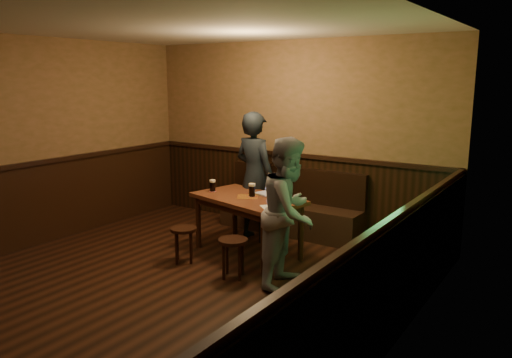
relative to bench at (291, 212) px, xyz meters
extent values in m
cube|color=black|center=(-0.15, -2.75, -0.32)|extent=(5.00, 6.00, 0.02)
cube|color=beige|center=(-0.15, -2.75, 2.50)|extent=(5.00, 6.00, 0.02)
cube|color=#96694C|center=(-0.15, 0.26, 1.09)|extent=(5.00, 0.02, 2.80)
cube|color=#96694C|center=(-2.66, -2.75, 1.09)|extent=(0.02, 6.00, 2.80)
cube|color=#96694C|center=(2.36, -2.75, 1.09)|extent=(0.02, 6.00, 2.80)
cube|color=black|center=(-0.15, 0.23, 0.24)|extent=(4.98, 0.04, 1.10)
cube|color=black|center=(-2.63, -2.75, 0.24)|extent=(0.04, 5.98, 1.10)
cube|color=black|center=(2.33, -2.75, 0.24)|extent=(0.04, 5.98, 1.10)
cube|color=black|center=(-0.15, 0.20, 0.82)|extent=(4.98, 0.06, 0.06)
cube|color=black|center=(-2.60, -2.75, 0.82)|extent=(0.06, 5.98, 0.06)
cube|color=black|center=(2.30, -2.75, 0.82)|extent=(0.06, 5.98, 0.06)
cube|color=black|center=(0.00, -0.04, -0.09)|extent=(2.20, 0.50, 0.45)
cube|color=black|center=(0.00, 0.16, 0.39)|extent=(2.20, 0.10, 0.50)
cube|color=#572A18|center=(0.00, -1.12, 0.43)|extent=(1.57, 1.11, 0.05)
cube|color=black|center=(0.00, -1.12, 0.35)|extent=(1.42, 0.96, 0.08)
cube|color=maroon|center=(0.00, -1.12, 0.45)|extent=(0.36, 0.36, 0.00)
cylinder|color=black|center=(-0.69, -1.30, 0.04)|extent=(0.07, 0.07, 0.71)
cylinder|color=black|center=(-0.54, -0.66, 0.04)|extent=(0.07, 0.07, 0.71)
cylinder|color=black|center=(0.54, -1.58, 0.04)|extent=(0.07, 0.07, 0.71)
cylinder|color=black|center=(0.69, -0.94, 0.04)|extent=(0.07, 0.07, 0.71)
cylinder|color=black|center=(-0.49, -1.80, 0.11)|extent=(0.36, 0.36, 0.04)
cylinder|color=black|center=(-0.37, -1.82, -0.10)|extent=(0.03, 0.03, 0.42)
cylinder|color=black|center=(-0.48, -1.68, -0.10)|extent=(0.03, 0.03, 0.42)
cylinder|color=black|center=(-0.62, -1.79, -0.10)|extent=(0.03, 0.03, 0.42)
cylinder|color=black|center=(-0.51, -1.93, -0.10)|extent=(0.03, 0.03, 0.42)
cylinder|color=black|center=(0.31, -1.87, 0.13)|extent=(0.44, 0.44, 0.04)
cylinder|color=black|center=(0.44, -1.91, -0.09)|extent=(0.04, 0.04, 0.44)
cylinder|color=black|center=(0.36, -1.75, -0.09)|extent=(0.04, 0.04, 0.44)
cylinder|color=black|center=(0.19, -1.82, -0.09)|extent=(0.04, 0.04, 0.44)
cylinder|color=black|center=(0.27, -1.99, -0.09)|extent=(0.04, 0.04, 0.44)
cylinder|color=maroon|center=(-0.56, -1.13, 0.45)|extent=(0.10, 0.10, 0.00)
cylinder|color=silver|center=(-0.56, -1.13, 0.46)|extent=(0.09, 0.09, 0.00)
cylinder|color=black|center=(-0.56, -1.13, 0.52)|extent=(0.08, 0.08, 0.12)
cylinder|color=beige|center=(-0.56, -1.13, 0.60)|extent=(0.08, 0.08, 0.03)
cylinder|color=maroon|center=(0.04, -1.08, 0.45)|extent=(0.11, 0.11, 0.00)
cylinder|color=silver|center=(0.04, -1.08, 0.46)|extent=(0.09, 0.09, 0.00)
cylinder|color=black|center=(0.04, -1.08, 0.53)|extent=(0.08, 0.08, 0.13)
cylinder|color=beige|center=(0.04, -1.08, 0.61)|extent=(0.09, 0.09, 0.03)
cylinder|color=maroon|center=(0.48, -1.24, 0.45)|extent=(0.10, 0.10, 0.00)
cylinder|color=silver|center=(0.48, -1.24, 0.46)|extent=(0.08, 0.08, 0.00)
cylinder|color=black|center=(0.48, -1.24, 0.52)|extent=(0.07, 0.07, 0.12)
cylinder|color=beige|center=(0.48, -1.24, 0.59)|extent=(0.08, 0.08, 0.03)
cube|color=silver|center=(0.16, -0.90, 0.46)|extent=(0.42, 0.35, 0.02)
cube|color=#B2B2B7|center=(0.16, -0.90, 0.47)|extent=(0.37, 0.29, 0.00)
cube|color=silver|center=(0.20, -0.78, 0.59)|extent=(0.36, 0.19, 0.23)
cube|color=#5F6AB2|center=(0.20, -0.79, 0.59)|extent=(0.33, 0.16, 0.20)
cube|color=silver|center=(0.50, -1.42, 0.45)|extent=(0.26, 0.26, 0.00)
imported|color=black|center=(-0.26, -0.57, 0.59)|extent=(0.72, 0.53, 1.81)
imported|color=gray|center=(0.93, -1.67, 0.51)|extent=(0.73, 0.88, 1.65)
camera|label=1|loc=(3.54, -6.22, 1.94)|focal=35.00mm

